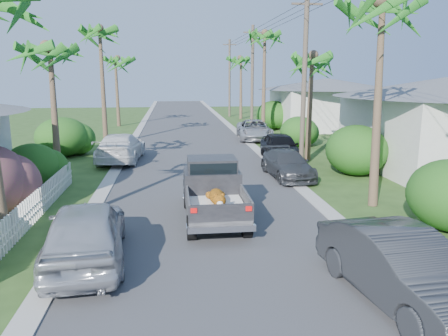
{
  "coord_description": "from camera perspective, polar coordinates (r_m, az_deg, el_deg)",
  "views": [
    {
      "loc": [
        -1.25,
        -9.48,
        4.91
      ],
      "look_at": [
        0.67,
        6.83,
        1.4
      ],
      "focal_mm": 35.0,
      "sensor_mm": 36.0,
      "label": 1
    }
  ],
  "objects": [
    {
      "name": "house_right_far",
      "position": [
        42.07,
        13.23,
        7.94
      ],
      "size": [
        9.0,
        8.0,
        4.6
      ],
      "color": "silver",
      "rests_on": "ground"
    },
    {
      "name": "parked_car_rn",
      "position": [
        10.43,
        22.18,
        -12.08
      ],
      "size": [
        2.34,
        5.04,
        1.6
      ],
      "primitive_type": "imported",
      "rotation": [
        0.0,
        0.0,
        0.14
      ],
      "color": "#2C2D31",
      "rests_on": "ground"
    },
    {
      "name": "palm_r_d",
      "position": [
        50.12,
        2.25,
        14.14
      ],
      "size": [
        4.4,
        4.4,
        8.0
      ],
      "color": "brown",
      "rests_on": "ground"
    },
    {
      "name": "picket_fence",
      "position": [
        16.32,
        -23.43,
        -4.64
      ],
      "size": [
        0.1,
        11.0,
        1.0
      ],
      "primitive_type": "cube",
      "color": "white",
      "rests_on": "ground"
    },
    {
      "name": "palm_l_b",
      "position": [
        22.22,
        -21.89,
        14.42
      ],
      "size": [
        4.4,
        4.4,
        7.4
      ],
      "color": "brown",
      "rests_on": "ground"
    },
    {
      "name": "parked_car_lf",
      "position": [
        25.87,
        -13.33,
        2.61
      ],
      "size": [
        2.64,
        5.7,
        1.61
      ],
      "primitive_type": "imported",
      "rotation": [
        0.0,
        0.0,
        3.07
      ],
      "color": "white",
      "rests_on": "ground"
    },
    {
      "name": "utility_pole_b",
      "position": [
        23.5,
        10.43,
        11.11
      ],
      "size": [
        1.6,
        0.26,
        9.0
      ],
      "color": "brown",
      "rests_on": "ground"
    },
    {
      "name": "parked_car_rm",
      "position": [
        21.45,
        8.27,
        0.46
      ],
      "size": [
        2.09,
        4.53,
        1.28
      ],
      "primitive_type": "imported",
      "rotation": [
        0.0,
        0.0,
        0.07
      ],
      "color": "#343639",
      "rests_on": "ground"
    },
    {
      "name": "pickup_truck",
      "position": [
        15.35,
        -1.49,
        -2.66
      ],
      "size": [
        1.98,
        5.12,
        2.06
      ],
      "color": "black",
      "rests_on": "ground"
    },
    {
      "name": "road",
      "position": [
        34.85,
        -4.61,
        3.94
      ],
      "size": [
        8.0,
        100.0,
        0.02
      ],
      "primitive_type": "cube",
      "color": "#38383A",
      "rests_on": "ground"
    },
    {
      "name": "shrub_l_c",
      "position": [
        20.8,
        -23.78,
        0.19
      ],
      "size": [
        2.4,
        2.64,
        2.0
      ],
      "primitive_type": "ellipsoid",
      "color": "#1E4A15",
      "rests_on": "ground"
    },
    {
      "name": "shrub_l_d",
      "position": [
        28.54,
        -20.38,
        3.84
      ],
      "size": [
        3.2,
        3.52,
        2.4
      ],
      "primitive_type": "ellipsoid",
      "color": "#1E4A15",
      "rests_on": "ground"
    },
    {
      "name": "shrub_r_b",
      "position": [
        22.69,
        16.91,
        2.25
      ],
      "size": [
        3.0,
        3.3,
        2.5
      ],
      "primitive_type": "ellipsoid",
      "color": "#1E4A15",
      "rests_on": "ground"
    },
    {
      "name": "house_right_near",
      "position": [
        25.92,
        26.79,
        4.81
      ],
      "size": [
        8.0,
        9.0,
        4.8
      ],
      "color": "silver",
      "rests_on": "ground"
    },
    {
      "name": "parked_car_ln",
      "position": [
        12.21,
        -17.57,
        -7.98
      ],
      "size": [
        2.46,
        5.13,
        1.69
      ],
      "primitive_type": "imported",
      "rotation": [
        0.0,
        0.0,
        3.24
      ],
      "color": "#B3B4BA",
      "rests_on": "ground"
    },
    {
      "name": "curb_right",
      "position": [
        35.26,
        2.41,
        4.1
      ],
      "size": [
        0.6,
        100.0,
        0.06
      ],
      "primitive_type": "cube",
      "color": "#A5A39E",
      "rests_on": "ground"
    },
    {
      "name": "shrub_r_d",
      "position": [
        40.71,
        6.49,
        6.9
      ],
      "size": [
        3.2,
        3.52,
        2.6
      ],
      "primitive_type": "ellipsoid",
      "color": "#1E4A15",
      "rests_on": "ground"
    },
    {
      "name": "palm_l_d",
      "position": [
        43.82,
        -14.0,
        13.72
      ],
      "size": [
        4.4,
        4.4,
        7.7
      ],
      "color": "brown",
      "rests_on": "ground"
    },
    {
      "name": "palm_r_c",
      "position": [
        36.4,
        5.36,
        17.05
      ],
      "size": [
        4.4,
        4.4,
        9.4
      ],
      "color": "brown",
      "rests_on": "ground"
    },
    {
      "name": "utility_pole_d",
      "position": [
        52.93,
        0.73,
        11.72
      ],
      "size": [
        1.6,
        0.26,
        9.0
      ],
      "color": "brown",
      "rests_on": "ground"
    },
    {
      "name": "ground",
      "position": [
        10.75,
        0.75,
        -15.11
      ],
      "size": [
        120.0,
        120.0,
        0.0
      ],
      "primitive_type": "plane",
      "color": "#2B481B",
      "rests_on": "ground"
    },
    {
      "name": "parked_car_rf",
      "position": [
        25.83,
        7.39,
        2.76
      ],
      "size": [
        1.91,
        4.61,
        1.56
      ],
      "primitive_type": "imported",
      "rotation": [
        0.0,
        0.0,
        -0.01
      ],
      "color": "black",
      "rests_on": "ground"
    },
    {
      "name": "palm_r_a",
      "position": [
        17.41,
        20.31,
        19.66
      ],
      "size": [
        4.4,
        4.4,
        8.7
      ],
      "color": "brown",
      "rests_on": "ground"
    },
    {
      "name": "shrub_r_c",
      "position": [
        30.99,
        9.77,
        4.73
      ],
      "size": [
        2.6,
        2.86,
        2.1
      ],
      "primitive_type": "ellipsoid",
      "color": "#1E4A15",
      "rests_on": "ground"
    },
    {
      "name": "palm_l_c",
      "position": [
        31.98,
        -15.94,
        17.01
      ],
      "size": [
        4.4,
        4.4,
        9.2
      ],
      "color": "brown",
      "rests_on": "ground"
    },
    {
      "name": "curb_left",
      "position": [
        34.96,
        -11.68,
        3.79
      ],
      "size": [
        0.6,
        100.0,
        0.06
      ],
      "primitive_type": "cube",
      "color": "#A5A39E",
      "rests_on": "ground"
    },
    {
      "name": "utility_pole_c",
      "position": [
        38.1,
        3.71,
        11.57
      ],
      "size": [
        1.6,
        0.26,
        9.0
      ],
      "color": "brown",
      "rests_on": "ground"
    },
    {
      "name": "parked_car_rd",
      "position": [
        33.89,
        3.98,
        4.97
      ],
      "size": [
        2.89,
        5.54,
        1.49
      ],
      "primitive_type": "imported",
      "rotation": [
        0.0,
        0.0,
        -0.08
      ],
      "color": "#AEAFB5",
      "rests_on": "ground"
    },
    {
      "name": "palm_r_b",
      "position": [
        25.73,
        11.4,
        14.15
      ],
      "size": [
        4.4,
        4.4,
        7.2
      ],
      "color": "brown",
      "rests_on": "ground"
    }
  ]
}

